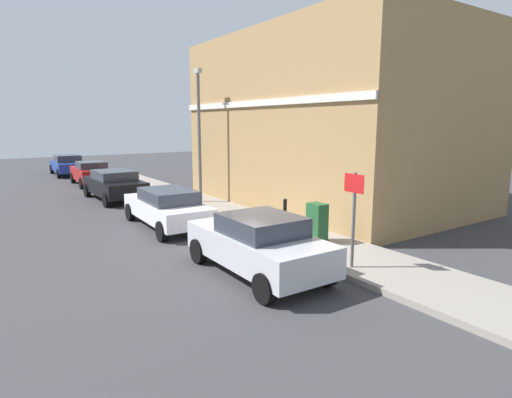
# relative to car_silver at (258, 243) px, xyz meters

# --- Properties ---
(ground) EXTENTS (80.00, 80.00, 0.00)m
(ground) POSITION_rel_car_silver_xyz_m (0.65, 1.86, -0.76)
(ground) COLOR #38383A
(sidewalk) EXTENTS (2.42, 30.00, 0.15)m
(sidewalk) POSITION_rel_car_silver_xyz_m (2.64, 7.86, -0.69)
(sidewalk) COLOR gray
(sidewalk) RESTS_ON ground
(corner_building) EXTENTS (8.03, 11.74, 7.23)m
(corner_building) POSITION_rel_car_silver_xyz_m (7.81, 5.73, 2.85)
(corner_building) COLOR #9E7A4C
(corner_building) RESTS_ON ground
(car_silver) EXTENTS (1.92, 4.12, 1.47)m
(car_silver) POSITION_rel_car_silver_xyz_m (0.00, 0.00, 0.00)
(car_silver) COLOR #B7B7BC
(car_silver) RESTS_ON ground
(car_white) EXTENTS (1.92, 4.52, 1.36)m
(car_white) POSITION_rel_car_silver_xyz_m (-0.01, 5.60, -0.04)
(car_white) COLOR silver
(car_white) RESTS_ON ground
(car_black) EXTENTS (2.05, 4.37, 1.40)m
(car_black) POSITION_rel_car_silver_xyz_m (-0.02, 12.03, -0.01)
(car_black) COLOR black
(car_black) RESTS_ON ground
(car_red) EXTENTS (1.87, 3.94, 1.39)m
(car_red) POSITION_rel_car_silver_xyz_m (0.23, 17.73, -0.02)
(car_red) COLOR maroon
(car_red) RESTS_ON ground
(car_blue) EXTENTS (1.95, 4.41, 1.43)m
(car_blue) POSITION_rel_car_silver_xyz_m (0.01, 23.64, -0.02)
(car_blue) COLOR navy
(car_blue) RESTS_ON ground
(utility_cabinet) EXTENTS (0.46, 0.61, 1.15)m
(utility_cabinet) POSITION_rel_car_silver_xyz_m (2.68, 0.89, -0.08)
(utility_cabinet) COLOR #1E4C28
(utility_cabinet) RESTS_ON sidewalk
(bollard_near_cabinet) EXTENTS (0.14, 0.14, 1.04)m
(bollard_near_cabinet) POSITION_rel_car_silver_xyz_m (2.78, 2.54, -0.06)
(bollard_near_cabinet) COLOR black
(bollard_near_cabinet) RESTS_ON sidewalk
(street_sign) EXTENTS (0.08, 0.60, 2.30)m
(street_sign) POSITION_rel_car_silver_xyz_m (1.90, -1.22, 0.90)
(street_sign) COLOR #59595B
(street_sign) RESTS_ON sidewalk
(lamppost) EXTENTS (0.20, 0.44, 5.72)m
(lamppost) POSITION_rel_car_silver_xyz_m (2.80, 8.63, 2.54)
(lamppost) COLOR #59595B
(lamppost) RESTS_ON sidewalk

